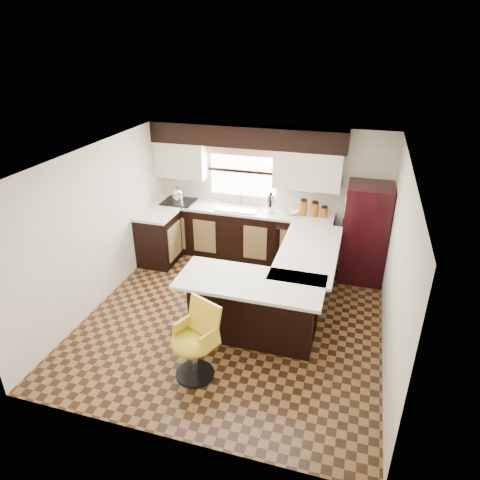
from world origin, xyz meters
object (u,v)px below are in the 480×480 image
(peninsula_long, at_px, (303,279))
(refrigerator, at_px, (365,233))
(peninsula_return, at_px, (253,309))
(bar_chair, at_px, (193,343))

(peninsula_long, distance_m, refrigerator, 1.42)
(peninsula_return, relative_size, refrigerator, 1.00)
(bar_chair, bearing_deg, refrigerator, 82.26)
(peninsula_long, xyz_separation_m, refrigerator, (0.83, 1.09, 0.38))
(peninsula_long, height_order, bar_chair, bar_chair)
(refrigerator, height_order, bar_chair, refrigerator)
(refrigerator, bearing_deg, peninsula_return, -123.19)
(refrigerator, bearing_deg, bar_chair, -121.64)
(peninsula_long, relative_size, refrigerator, 1.18)
(peninsula_return, height_order, refrigerator, refrigerator)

